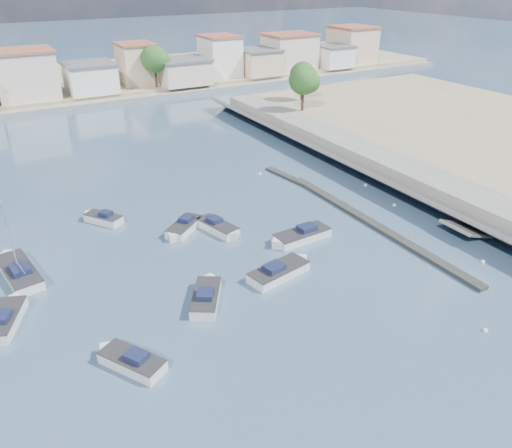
{
  "coord_description": "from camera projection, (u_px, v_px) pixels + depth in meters",
  "views": [
    {
      "loc": [
        -24.43,
        -22.04,
        22.56
      ],
      "look_at": [
        -4.14,
        13.42,
        1.4
      ],
      "focal_mm": 35.0,
      "sensor_mm": 36.0,
      "label": 1
    }
  ],
  "objects": [
    {
      "name": "motorboat_e",
      "position": [
        6.0,
        318.0,
        35.33
      ],
      "size": [
        3.53,
        5.16,
        1.48
      ],
      "color": "silver",
      "rests_on": "ground"
    },
    {
      "name": "far_shore_quay",
      "position": [
        122.0,
        100.0,
        92.67
      ],
      "size": [
        160.0,
        2.5,
        0.8
      ],
      "primitive_type": "cube",
      "color": "slate",
      "rests_on": "ground"
    },
    {
      "name": "motorboat_d",
      "position": [
        183.0,
        228.0,
        47.48
      ],
      "size": [
        4.53,
        4.12,
        1.48
      ],
      "color": "silver",
      "rests_on": "ground"
    },
    {
      "name": "seawall_walkway",
      "position": [
        433.0,
        183.0,
        55.9
      ],
      "size": [
        5.0,
        90.0,
        1.8
      ],
      "primitive_type": "cube",
      "color": "slate",
      "rests_on": "ground"
    },
    {
      "name": "motorboat_a",
      "position": [
        129.0,
        361.0,
        31.51
      ],
      "size": [
        3.72,
        4.63,
        1.48
      ],
      "color": "silver",
      "rests_on": "ground"
    },
    {
      "name": "motorboat_c",
      "position": [
        299.0,
        237.0,
        46.0
      ],
      "size": [
        6.15,
        2.41,
        1.48
      ],
      "color": "silver",
      "rests_on": "ground"
    },
    {
      "name": "shore_trees",
      "position": [
        167.0,
        66.0,
        91.45
      ],
      "size": [
        74.56,
        38.32,
        7.92
      ],
      "color": "#38281E",
      "rests_on": "ground"
    },
    {
      "name": "ground",
      "position": [
        187.0,
        150.0,
        68.96
      ],
      "size": [
        400.0,
        400.0,
        0.0
      ],
      "primitive_type": "plane",
      "color": "#344E68",
      "rests_on": "ground"
    },
    {
      "name": "motorboat_g",
      "position": [
        219.0,
        228.0,
        47.46
      ],
      "size": [
        2.87,
        5.14,
        1.48
      ],
      "color": "silver",
      "rests_on": "ground"
    },
    {
      "name": "mooring_buoys",
      "position": [
        363.0,
        211.0,
        51.53
      ],
      "size": [
        10.41,
        33.53,
        0.38
      ],
      "color": "white",
      "rests_on": "ground"
    },
    {
      "name": "motorboat_b",
      "position": [
        207.0,
        296.0,
        37.7
      ],
      "size": [
        4.02,
        4.9,
        1.48
      ],
      "color": "silver",
      "rests_on": "ground"
    },
    {
      "name": "motorboat_f",
      "position": [
        102.0,
        219.0,
        49.27
      ],
      "size": [
        3.41,
        3.97,
        1.48
      ],
      "color": "silver",
      "rests_on": "ground"
    },
    {
      "name": "sailboat",
      "position": [
        18.0,
        271.0,
        40.79
      ],
      "size": [
        3.14,
        7.23,
        9.0
      ],
      "color": "silver",
      "rests_on": "ground"
    },
    {
      "name": "breakwater",
      "position": [
        353.0,
        213.0,
        50.88
      ],
      "size": [
        2.0,
        31.02,
        0.35
      ],
      "color": "black",
      "rests_on": "ground"
    },
    {
      "name": "motorboat_h",
      "position": [
        281.0,
        271.0,
        40.81
      ],
      "size": [
        6.0,
        3.06,
        1.48
      ],
      "color": "silver",
      "rests_on": "ground"
    },
    {
      "name": "far_town",
      "position": [
        163.0,
        65.0,
        99.87
      ],
      "size": [
        113.01,
        12.8,
        8.35
      ],
      "color": "beige",
      "rests_on": "far_shore_land"
    },
    {
      "name": "far_shore_land",
      "position": [
        94.0,
        79.0,
        108.72
      ],
      "size": [
        160.0,
        40.0,
        1.4
      ],
      "primitive_type": "cube",
      "color": "gray",
      "rests_on": "ground"
    }
  ]
}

